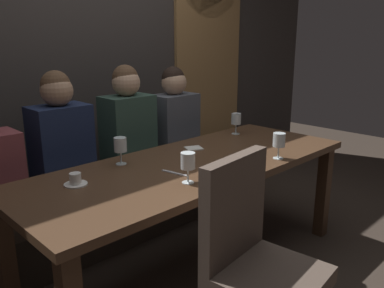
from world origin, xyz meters
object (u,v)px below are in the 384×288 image
fork_on_table (175,173)px  dining_table (193,175)px  diner_bearded (61,139)px  wine_glass_far_left (236,119)px  espresso_cup (75,180)px  diner_far_end (128,126)px  banquette_bench (129,205)px  diner_near_end (174,119)px  chair_near_side (254,252)px  wine_glass_center_back (188,162)px  wine_glass_near_left (120,146)px  wine_glass_far_right (279,141)px

fork_on_table → dining_table: bearing=9.1°
diner_bearded → wine_glass_far_left: size_ratio=5.05×
diner_bearded → fork_on_table: diner_bearded is taller
diner_bearded → wine_glass_far_left: (1.24, -0.43, 0.01)m
espresso_cup → diner_far_end: bearing=37.4°
banquette_bench → diner_near_end: (0.49, 0.01, 0.60)m
diner_near_end → diner_bearded: bearing=-179.5°
chair_near_side → wine_glass_center_back: size_ratio=5.98×
diner_bearded → espresso_cup: (-0.21, -0.56, -0.08)m
diner_bearded → diner_far_end: diner_far_end is taller
chair_near_side → wine_glass_far_left: (1.07, 0.99, 0.30)m
banquette_bench → fork_on_table: size_ratio=14.71×
wine_glass_far_left → fork_on_table: 1.04m
wine_glass_center_back → wine_glass_far_left: same height
wine_glass_center_back → wine_glass_near_left: bearing=97.5°
dining_table → wine_glass_center_back: 0.42m
wine_glass_center_back → wine_glass_far_right: bearing=-7.3°
diner_far_end → diner_near_end: bearing=1.3°
wine_glass_near_left → wine_glass_far_left: (1.08, 0.00, 0.00)m
wine_glass_near_left → banquette_bench: bearing=51.4°
diner_near_end → wine_glass_far_right: diner_near_end is taller
chair_near_side → wine_glass_far_left: bearing=42.7°
wine_glass_near_left → fork_on_table: size_ratio=0.96×
chair_near_side → wine_glass_far_left: chair_near_side is taller
dining_table → chair_near_side: (-0.34, -0.72, -0.09)m
espresso_cup → fork_on_table: (0.48, -0.23, -0.02)m
dining_table → diner_far_end: (0.02, 0.70, 0.19)m
diner_bearded → diner_far_end: 0.52m
dining_table → espresso_cup: (-0.71, 0.14, 0.11)m
dining_table → wine_glass_near_left: size_ratio=13.41×
dining_table → banquette_bench: 0.82m
diner_bearded → wine_glass_near_left: size_ratio=5.05×
wine_glass_center_back → diner_far_end: bearing=72.3°
chair_near_side → wine_glass_far_left: size_ratio=5.98×
chair_near_side → wine_glass_center_back: (0.06, 0.48, 0.29)m
diner_bearded → wine_glass_near_left: diner_bearded is taller
diner_bearded → wine_glass_center_back: size_ratio=5.05×
diner_far_end → fork_on_table: 0.83m
banquette_bench → diner_far_end: size_ratio=2.98×
wine_glass_far_right → diner_bearded: bearing=131.6°
dining_table → diner_far_end: bearing=88.2°
wine_glass_near_left → espresso_cup: size_ratio=1.37×
banquette_bench → diner_near_end: diner_near_end is taller
dining_table → wine_glass_center_back: size_ratio=13.41×
diner_far_end → espresso_cup: (-0.74, -0.56, -0.08)m
dining_table → wine_glass_far_left: size_ratio=13.41×
wine_glass_far_left → fork_on_table: (-0.97, -0.36, -0.11)m
chair_near_side → wine_glass_near_left: size_ratio=5.98×
diner_bearded → wine_glass_far_left: 1.31m
chair_near_side → diner_far_end: size_ratio=1.17×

